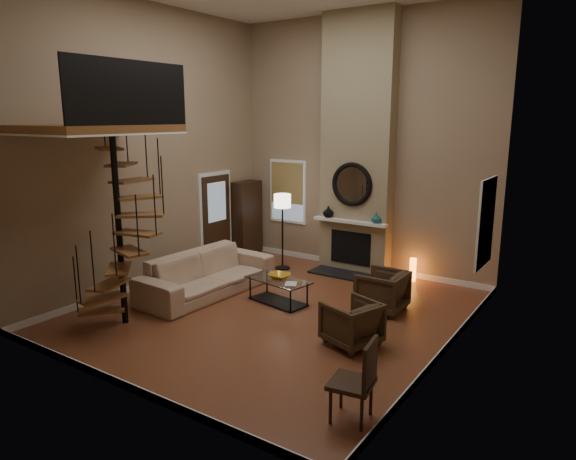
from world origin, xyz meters
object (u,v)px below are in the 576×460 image
Objects in this scene: accent_lamp at (413,270)px; side_chair at (359,378)px; sofa at (207,273)px; armchair_far at (355,324)px; armchair_near at (386,292)px; coffee_table at (278,288)px; floor_lamp at (282,207)px; hutch at (247,217)px.

side_chair reaches higher than accent_lamp.
sofa is 2.83× the size of side_chair.
sofa is at bearing -136.02° from accent_lamp.
accent_lamp is (-0.42, 3.51, -0.10)m from armchair_far.
side_chair is at bearing 18.22° from armchair_near.
armchair_far reaches higher than coffee_table.
floor_lamp is (0.28, 2.18, 1.02)m from sofa.
armchair_far is 0.58× the size of coffee_table.
hutch is 3.65× the size of accent_lamp.
armchair_near is at bearing -20.70° from floor_lamp.
side_chair is at bearing -42.08° from hutch.
floor_lamp is at bearing -20.15° from hutch.
sofa reaches higher than accent_lamp.
side_chair is at bearing -75.73° from accent_lamp.
coffee_table is 2.47m from floor_lamp.
armchair_far is 1.95m from side_chair.
armchair_near reaches higher than armchair_far.
accent_lamp is (3.04, 2.94, -0.15)m from sofa.
floor_lamp is at bearing -111.62° from armchair_far.
hutch is 4.26m from accent_lamp.
hutch is 5.68m from armchair_far.
floor_lamp is 1.71× the size of side_chair.
sofa is at bearing -97.23° from floor_lamp.
coffee_table is (2.60, -2.38, -0.67)m from hutch.
sofa is 2.42m from floor_lamp.
side_chair reaches higher than coffee_table.
hutch is at bearing 159.85° from floor_lamp.
coffee_table is 3.06m from accent_lamp.
armchair_near is 0.47× the size of floor_lamp.
sofa reaches higher than coffee_table.
armchair_near reaches higher than coffee_table.
floor_lamp is (1.42, -0.52, 0.46)m from hutch.
armchair_near is at bearing -69.71° from sofa.
armchair_near is 3.36m from floor_lamp.
accent_lamp is 0.48× the size of side_chair.
armchair_near is (4.41, -1.65, -0.60)m from hutch.
coffee_table is at bearing -121.36° from accent_lamp.
sofa is 3.51m from armchair_far.
accent_lamp is (4.19, 0.24, -0.70)m from hutch.
armchair_far is 0.44× the size of floor_lamp.
armchair_far is at bearing -35.33° from hutch.
armchair_near is 1.90m from accent_lamp.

